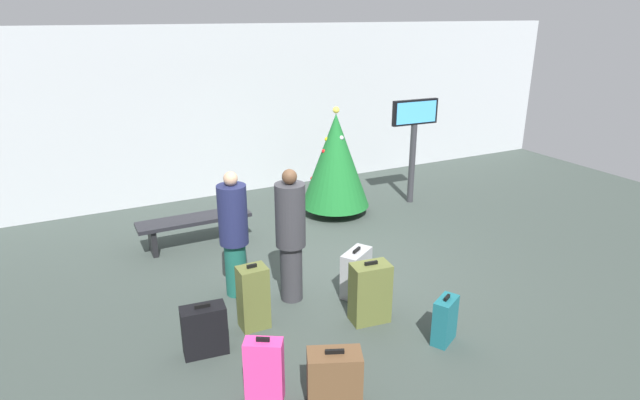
% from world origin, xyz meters
% --- Properties ---
extents(ground_plane, '(16.00, 16.00, 0.00)m').
position_xyz_m(ground_plane, '(0.00, 0.00, 0.00)').
color(ground_plane, '#38423D').
extents(back_wall, '(16.00, 0.20, 3.32)m').
position_xyz_m(back_wall, '(0.00, 4.08, 1.66)').
color(back_wall, '#B7BCC1').
rests_on(back_wall, ground_plane).
extents(holiday_tree, '(1.24, 1.24, 1.98)m').
position_xyz_m(holiday_tree, '(1.12, 2.00, 1.02)').
color(holiday_tree, '#4C3319').
rests_on(holiday_tree, ground_plane).
extents(flight_info_kiosk, '(0.96, 0.13, 2.00)m').
position_xyz_m(flight_info_kiosk, '(2.73, 1.88, 1.41)').
color(flight_info_kiosk, '#333338').
rests_on(flight_info_kiosk, ground_plane).
extents(waiting_bench, '(1.77, 0.44, 0.48)m').
position_xyz_m(waiting_bench, '(-1.55, 1.73, 0.37)').
color(waiting_bench, black).
rests_on(waiting_bench, ground_plane).
extents(traveller_0, '(0.46, 0.46, 1.69)m').
position_xyz_m(traveller_0, '(-1.45, -0.02, 0.88)').
color(traveller_0, '#19594C').
rests_on(traveller_0, ground_plane).
extents(traveller_1, '(0.53, 0.53, 1.76)m').
position_xyz_m(traveller_1, '(-0.86, -0.47, 0.92)').
color(traveller_1, '#333338').
rests_on(traveller_1, ground_plane).
extents(suitcase_0, '(0.50, 0.29, 0.60)m').
position_xyz_m(suitcase_0, '(-2.17, -1.11, 0.28)').
color(suitcase_0, black).
rests_on(suitcase_0, ground_plane).
extents(suitcase_1, '(0.38, 0.32, 0.58)m').
position_xyz_m(suitcase_1, '(0.29, -2.12, 0.27)').
color(suitcase_1, '#19606B').
rests_on(suitcase_1, ground_plane).
extents(suitcase_2, '(0.49, 0.33, 0.79)m').
position_xyz_m(suitcase_2, '(-0.23, -1.37, 0.37)').
color(suitcase_2, '#59602D').
rests_on(suitcase_2, ground_plane).
extents(suitcase_3, '(0.58, 0.46, 0.61)m').
position_xyz_m(suitcase_3, '(-1.30, -2.46, 0.29)').
color(suitcase_3, brown).
rests_on(suitcase_3, ground_plane).
extents(suitcase_4, '(0.40, 0.34, 0.70)m').
position_xyz_m(suitcase_4, '(-1.86, -2.09, 0.33)').
color(suitcase_4, '#E5388C').
rests_on(suitcase_4, ground_plane).
extents(suitcase_5, '(0.53, 0.45, 0.65)m').
position_xyz_m(suitcase_5, '(-0.05, -0.74, 0.31)').
color(suitcase_5, '#9EA0A5').
rests_on(suitcase_5, ground_plane).
extents(suitcase_6, '(0.33, 0.26, 0.82)m').
position_xyz_m(suitcase_6, '(-1.52, -0.87, 0.39)').
color(suitcase_6, '#59602D').
rests_on(suitcase_6, ground_plane).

